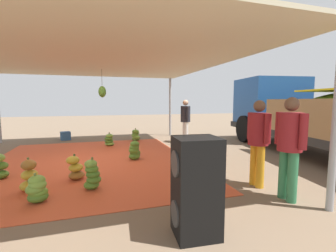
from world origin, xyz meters
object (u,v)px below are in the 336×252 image
at_px(banana_bunch_6, 29,176).
at_px(crate_0, 66,136).
at_px(speaker_stack, 196,187).
at_px(banana_bunch_1, 37,189).
at_px(banana_bunch_3, 1,167).
at_px(banana_bunch_8, 75,169).
at_px(banana_bunch_2, 135,151).
at_px(banana_bunch_5, 109,140).
at_px(banana_bunch_7, 92,175).
at_px(worker_2, 258,137).
at_px(worker_0, 185,118).
at_px(worker_1, 290,141).
at_px(banana_bunch_0, 136,136).
at_px(cargo_truck_main, 313,113).

relative_size(banana_bunch_6, crate_0, 1.62).
distance_m(banana_bunch_6, speaker_stack, 3.02).
height_order(banana_bunch_1, banana_bunch_6, banana_bunch_6).
bearing_deg(banana_bunch_3, banana_bunch_8, 71.62).
bearing_deg(banana_bunch_2, banana_bunch_1, -39.98).
bearing_deg(banana_bunch_2, banana_bunch_5, -165.66).
bearing_deg(crate_0, banana_bunch_7, 11.06).
distance_m(worker_2, speaker_stack, 2.06).
xyz_separation_m(banana_bunch_2, banana_bunch_5, (-2.16, -0.55, -0.04)).
height_order(banana_bunch_3, crate_0, banana_bunch_3).
height_order(worker_0, speaker_stack, worker_0).
bearing_deg(worker_0, worker_1, -3.29).
height_order(banana_bunch_0, banana_bunch_2, banana_bunch_2).
xyz_separation_m(banana_bunch_2, worker_2, (2.54, 1.84, 0.67)).
bearing_deg(banana_bunch_6, banana_bunch_0, 150.64).
xyz_separation_m(worker_1, worker_2, (-0.65, -0.07, -0.03)).
height_order(banana_bunch_5, banana_bunch_8, banana_bunch_8).
distance_m(banana_bunch_5, banana_bunch_6, 4.07).
distance_m(worker_1, speaker_stack, 1.86).
bearing_deg(crate_0, speaker_stack, 16.83).
bearing_deg(banana_bunch_6, cargo_truck_main, 97.28).
relative_size(banana_bunch_2, speaker_stack, 0.46).
bearing_deg(banana_bunch_7, banana_bunch_5, 173.28).
bearing_deg(speaker_stack, banana_bunch_8, -148.36).
bearing_deg(banana_bunch_0, speaker_stack, -2.92).
height_order(banana_bunch_7, worker_1, worker_1).
bearing_deg(banana_bunch_0, banana_bunch_3, -41.83).
height_order(banana_bunch_5, banana_bunch_7, banana_bunch_7).
relative_size(banana_bunch_8, worker_1, 0.32).
distance_m(banana_bunch_5, banana_bunch_7, 4.03).
distance_m(banana_bunch_1, crate_0, 6.15).
bearing_deg(banana_bunch_3, banana_bunch_7, 57.95).
distance_m(speaker_stack, crate_0, 7.99).
xyz_separation_m(banana_bunch_3, banana_bunch_7, (1.10, 1.75, 0.01)).
bearing_deg(banana_bunch_7, banana_bunch_6, -102.07).
bearing_deg(banana_bunch_6, banana_bunch_3, -140.68).
bearing_deg(banana_bunch_2, banana_bunch_0, 170.51).
xyz_separation_m(banana_bunch_2, worker_1, (3.19, 1.91, 0.69)).
height_order(banana_bunch_0, worker_1, worker_1).
distance_m(banana_bunch_1, cargo_truck_main, 7.22).
xyz_separation_m(banana_bunch_7, speaker_stack, (1.81, 1.17, 0.32)).
bearing_deg(banana_bunch_7, banana_bunch_2, 151.07).
distance_m(banana_bunch_5, speaker_stack, 5.87).
distance_m(banana_bunch_3, crate_0, 4.77).
bearing_deg(banana_bunch_2, speaker_stack, 2.32).
height_order(banana_bunch_2, banana_bunch_7, banana_bunch_7).
height_order(banana_bunch_2, banana_bunch_5, banana_bunch_2).
xyz_separation_m(banana_bunch_1, banana_bunch_2, (-2.17, 1.82, 0.04)).
distance_m(cargo_truck_main, worker_0, 4.04).
distance_m(banana_bunch_1, worker_1, 3.94).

